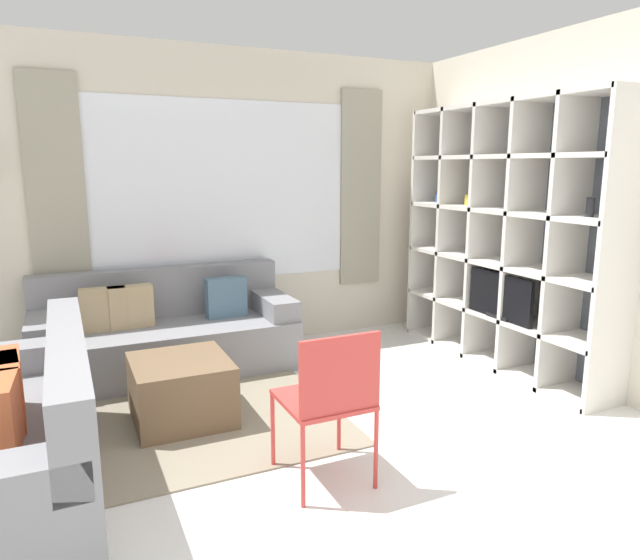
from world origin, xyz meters
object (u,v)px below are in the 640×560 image
ottoman (181,390)px  folding_chair (330,394)px  couch_main (166,335)px  couch_side (16,440)px  shelving_unit (507,238)px

ottoman → folding_chair: size_ratio=0.75×
couch_main → ottoman: (-0.08, -1.01, -0.09)m
couch_side → folding_chair: bearing=68.7°
shelving_unit → folding_chair: 2.54m
shelving_unit → couch_main: shelving_unit is taller
couch_main → ottoman: bearing=-94.7°
shelving_unit → ottoman: size_ratio=3.40×
couch_main → couch_side: (-1.02, -1.56, 0.00)m
shelving_unit → folding_chair: size_ratio=2.55×
couch_side → folding_chair: (1.50, -0.58, 0.21)m
shelving_unit → couch_main: bearing=159.6°
couch_side → ottoman: 1.09m
couch_main → folding_chair: 2.20m
ottoman → shelving_unit: bearing=0.4°
couch_side → folding_chair: 1.62m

